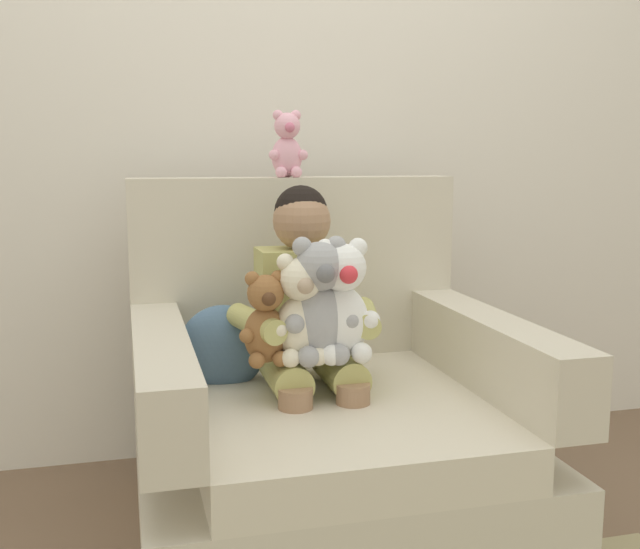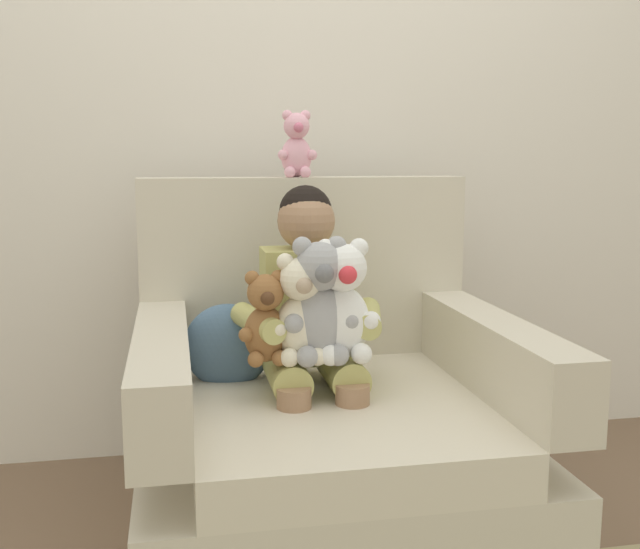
{
  "view_description": "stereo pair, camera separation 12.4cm",
  "coord_description": "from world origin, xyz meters",
  "px_view_note": "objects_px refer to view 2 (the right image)",
  "views": [
    {
      "loc": [
        -0.54,
        -1.97,
        1.1
      ],
      "look_at": [
        -0.04,
        -0.05,
        0.79
      ],
      "focal_mm": 42.26,
      "sensor_mm": 36.0,
      "label": 1
    },
    {
      "loc": [
        -0.42,
        -2.0,
        1.1
      ],
      "look_at": [
        -0.04,
        -0.05,
        0.79
      ],
      "focal_mm": 42.26,
      "sensor_mm": 36.0,
      "label": 2
    }
  ],
  "objects_px": {
    "seated_child": "(310,314)",
    "plush_white": "(342,304)",
    "plush_grey": "(320,304)",
    "throw_pillow": "(228,347)",
    "plush_brown": "(266,320)",
    "armchair": "(327,428)",
    "plush_cream": "(301,312)",
    "plush_pink_on_backrest": "(297,146)"
  },
  "relations": [
    {
      "from": "seated_child",
      "to": "plush_white",
      "type": "xyz_separation_m",
      "value": [
        0.06,
        -0.13,
        0.05
      ]
    },
    {
      "from": "plush_grey",
      "to": "throw_pillow",
      "type": "bearing_deg",
      "value": 111.84
    },
    {
      "from": "plush_grey",
      "to": "plush_white",
      "type": "distance_m",
      "value": 0.06
    },
    {
      "from": "plush_grey",
      "to": "seated_child",
      "type": "bearing_deg",
      "value": 67.93
    },
    {
      "from": "plush_brown",
      "to": "armchair",
      "type": "bearing_deg",
      "value": 34.97
    },
    {
      "from": "plush_white",
      "to": "plush_cream",
      "type": "bearing_deg",
      "value": 163.05
    },
    {
      "from": "plush_pink_on_backrest",
      "to": "throw_pillow",
      "type": "distance_m",
      "value": 0.69
    },
    {
      "from": "seated_child",
      "to": "plush_grey",
      "type": "relative_size",
      "value": 2.39
    },
    {
      "from": "plush_brown",
      "to": "plush_pink_on_backrest",
      "type": "xyz_separation_m",
      "value": [
        0.16,
        0.47,
        0.47
      ]
    },
    {
      "from": "seated_child",
      "to": "plush_grey",
      "type": "distance_m",
      "value": 0.15
    },
    {
      "from": "plush_grey",
      "to": "plush_pink_on_backrest",
      "type": "relative_size",
      "value": 1.59
    },
    {
      "from": "plush_grey",
      "to": "plush_white",
      "type": "bearing_deg",
      "value": -19.61
    },
    {
      "from": "plush_cream",
      "to": "plush_pink_on_backrest",
      "type": "relative_size",
      "value": 1.39
    },
    {
      "from": "plush_cream",
      "to": "throw_pillow",
      "type": "relative_size",
      "value": 1.15
    },
    {
      "from": "armchair",
      "to": "plush_white",
      "type": "xyz_separation_m",
      "value": [
        0.02,
        -0.09,
        0.39
      ]
    },
    {
      "from": "armchair",
      "to": "throw_pillow",
      "type": "xyz_separation_m",
      "value": [
        -0.28,
        0.15,
        0.22
      ]
    },
    {
      "from": "armchair",
      "to": "plush_white",
      "type": "bearing_deg",
      "value": -76.35
    },
    {
      "from": "plush_white",
      "to": "plush_brown",
      "type": "bearing_deg",
      "value": 161.76
    },
    {
      "from": "armchair",
      "to": "throw_pillow",
      "type": "height_order",
      "value": "armchair"
    },
    {
      "from": "armchair",
      "to": "plush_cream",
      "type": "height_order",
      "value": "armchair"
    },
    {
      "from": "plush_grey",
      "to": "plush_white",
      "type": "height_order",
      "value": "plush_grey"
    },
    {
      "from": "plush_pink_on_backrest",
      "to": "plush_white",
      "type": "bearing_deg",
      "value": -81.11
    },
    {
      "from": "plush_white",
      "to": "plush_pink_on_backrest",
      "type": "bearing_deg",
      "value": 79.4
    },
    {
      "from": "armchair",
      "to": "throw_pillow",
      "type": "relative_size",
      "value": 4.12
    },
    {
      "from": "armchair",
      "to": "plush_brown",
      "type": "bearing_deg",
      "value": -155.9
    },
    {
      "from": "seated_child",
      "to": "plush_brown",
      "type": "xyz_separation_m",
      "value": [
        -0.15,
        -0.13,
        0.02
      ]
    },
    {
      "from": "seated_child",
      "to": "plush_white",
      "type": "height_order",
      "value": "seated_child"
    },
    {
      "from": "plush_grey",
      "to": "plush_pink_on_backrest",
      "type": "bearing_deg",
      "value": 65.46
    },
    {
      "from": "plush_white",
      "to": "plush_pink_on_backrest",
      "type": "distance_m",
      "value": 0.65
    },
    {
      "from": "plush_white",
      "to": "throw_pillow",
      "type": "bearing_deg",
      "value": 125.48
    },
    {
      "from": "plush_white",
      "to": "throw_pillow",
      "type": "xyz_separation_m",
      "value": [
        -0.3,
        0.24,
        -0.16
      ]
    },
    {
      "from": "plush_grey",
      "to": "plush_cream",
      "type": "bearing_deg",
      "value": 151.91
    },
    {
      "from": "seated_child",
      "to": "plush_cream",
      "type": "distance_m",
      "value": 0.15
    },
    {
      "from": "plush_cream",
      "to": "plush_pink_on_backrest",
      "type": "distance_m",
      "value": 0.66
    },
    {
      "from": "armchair",
      "to": "plush_cream",
      "type": "xyz_separation_m",
      "value": [
        -0.09,
        -0.09,
        0.37
      ]
    },
    {
      "from": "plush_grey",
      "to": "plush_white",
      "type": "relative_size",
      "value": 1.02
    },
    {
      "from": "armchair",
      "to": "plush_grey",
      "type": "relative_size",
      "value": 3.11
    },
    {
      "from": "plush_grey",
      "to": "throw_pillow",
      "type": "height_order",
      "value": "plush_grey"
    },
    {
      "from": "armchair",
      "to": "plush_pink_on_backrest",
      "type": "distance_m",
      "value": 0.9
    },
    {
      "from": "plush_pink_on_backrest",
      "to": "plush_cream",
      "type": "bearing_deg",
      "value": -94.69
    },
    {
      "from": "seated_child",
      "to": "plush_pink_on_backrest",
      "type": "xyz_separation_m",
      "value": [
        0.02,
        0.35,
        0.48
      ]
    },
    {
      "from": "plush_grey",
      "to": "throw_pillow",
      "type": "distance_m",
      "value": 0.38
    }
  ]
}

